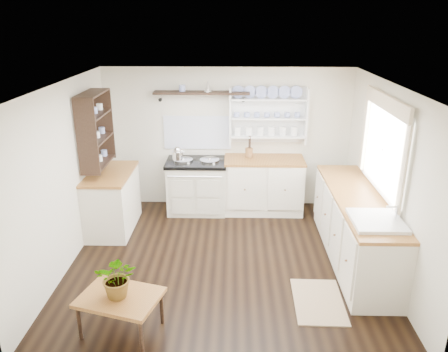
% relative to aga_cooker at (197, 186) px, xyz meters
% --- Properties ---
extents(floor, '(4.00, 3.80, 0.01)m').
position_rel_aga_cooker_xyz_m(floor, '(0.49, -1.57, -0.44)').
color(floor, black).
rests_on(floor, ground).
extents(wall_back, '(4.00, 0.02, 2.30)m').
position_rel_aga_cooker_xyz_m(wall_back, '(0.49, 0.33, 0.71)').
color(wall_back, beige).
rests_on(wall_back, ground).
extents(wall_right, '(0.02, 3.80, 2.30)m').
position_rel_aga_cooker_xyz_m(wall_right, '(2.49, -1.57, 0.71)').
color(wall_right, beige).
rests_on(wall_right, ground).
extents(wall_left, '(0.02, 3.80, 2.30)m').
position_rel_aga_cooker_xyz_m(wall_left, '(-1.51, -1.57, 0.71)').
color(wall_left, beige).
rests_on(wall_left, ground).
extents(ceiling, '(4.00, 3.80, 0.01)m').
position_rel_aga_cooker_xyz_m(ceiling, '(0.49, -1.57, 1.86)').
color(ceiling, white).
rests_on(ceiling, wall_back).
extents(window, '(0.08, 1.55, 1.22)m').
position_rel_aga_cooker_xyz_m(window, '(2.44, -1.42, 1.12)').
color(window, white).
rests_on(window, wall_right).
extents(aga_cooker, '(0.97, 0.67, 0.89)m').
position_rel_aga_cooker_xyz_m(aga_cooker, '(0.00, 0.00, 0.00)').
color(aga_cooker, beige).
rests_on(aga_cooker, floor).
extents(back_cabinets, '(1.27, 0.63, 0.90)m').
position_rel_aga_cooker_xyz_m(back_cabinets, '(1.09, 0.03, 0.02)').
color(back_cabinets, silver).
rests_on(back_cabinets, floor).
extents(right_cabinets, '(0.62, 2.43, 0.90)m').
position_rel_aga_cooker_xyz_m(right_cabinets, '(2.19, -1.47, 0.02)').
color(right_cabinets, silver).
rests_on(right_cabinets, floor).
extents(belfast_sink, '(0.55, 0.60, 0.45)m').
position_rel_aga_cooker_xyz_m(belfast_sink, '(2.19, -2.22, 0.36)').
color(belfast_sink, white).
rests_on(belfast_sink, right_cabinets).
extents(left_cabinets, '(0.62, 1.13, 0.90)m').
position_rel_aga_cooker_xyz_m(left_cabinets, '(-1.21, -0.67, 0.02)').
color(left_cabinets, silver).
rests_on(left_cabinets, floor).
extents(plate_rack, '(1.20, 0.22, 0.90)m').
position_rel_aga_cooker_xyz_m(plate_rack, '(1.14, 0.29, 1.11)').
color(plate_rack, white).
rests_on(plate_rack, wall_back).
extents(high_shelf, '(1.50, 0.29, 0.16)m').
position_rel_aga_cooker_xyz_m(high_shelf, '(0.09, 0.21, 1.47)').
color(high_shelf, black).
rests_on(high_shelf, wall_back).
extents(left_shelving, '(0.28, 0.80, 1.05)m').
position_rel_aga_cooker_xyz_m(left_shelving, '(-1.35, -0.67, 1.11)').
color(left_shelving, black).
rests_on(left_shelving, wall_left).
extents(kettle, '(0.16, 0.16, 0.20)m').
position_rel_aga_cooker_xyz_m(kettle, '(-0.28, -0.12, 0.59)').
color(kettle, silver).
rests_on(kettle, aga_cooker).
extents(utensil_crock, '(0.12, 0.12, 0.14)m').
position_rel_aga_cooker_xyz_m(utensil_crock, '(0.84, 0.11, 0.54)').
color(utensil_crock, brown).
rests_on(utensil_crock, back_cabinets).
extents(center_table, '(0.91, 0.75, 0.42)m').
position_rel_aga_cooker_xyz_m(center_table, '(-0.53, -2.97, -0.06)').
color(center_table, brown).
rests_on(center_table, floor).
extents(potted_plant, '(0.42, 0.37, 0.44)m').
position_rel_aga_cooker_xyz_m(potted_plant, '(-0.53, -2.97, 0.21)').
color(potted_plant, '#3F7233').
rests_on(potted_plant, center_table).
extents(floor_rug, '(0.57, 0.86, 0.02)m').
position_rel_aga_cooker_xyz_m(floor_rug, '(1.57, -2.44, -0.43)').
color(floor_rug, '#886D4F').
rests_on(floor_rug, floor).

